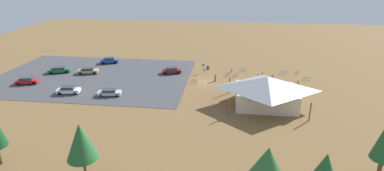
% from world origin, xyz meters
% --- Properties ---
extents(ground, '(160.00, 160.00, 0.00)m').
position_xyz_m(ground, '(0.00, 0.00, 0.00)').
color(ground, brown).
rests_on(ground, ground).
extents(parking_lot_asphalt, '(42.73, 29.17, 0.05)m').
position_xyz_m(parking_lot_asphalt, '(25.02, -0.61, 0.03)').
color(parking_lot_asphalt, '#424247').
rests_on(parking_lot_asphalt, ground).
extents(bike_pavilion, '(12.93, 10.35, 5.32)m').
position_xyz_m(bike_pavilion, '(-11.38, 10.45, 3.01)').
color(bike_pavilion, beige).
rests_on(bike_pavilion, ground).
extents(trash_bin, '(0.60, 0.60, 0.90)m').
position_xyz_m(trash_bin, '(0.05, -8.83, 0.45)').
color(trash_bin, brown).
rests_on(trash_bin, ground).
extents(lot_sign, '(0.56, 0.08, 2.20)m').
position_xyz_m(lot_sign, '(0.90, -5.83, 1.41)').
color(lot_sign, '#99999E').
rests_on(lot_sign, ground).
extents(pine_center, '(3.84, 3.84, 6.09)m').
position_xyz_m(pine_center, '(-8.96, 33.62, 4.29)').
color(pine_center, brown).
rests_on(pine_center, ground).
extents(pine_west, '(3.39, 3.39, 7.08)m').
position_xyz_m(pine_west, '(10.62, 33.17, 4.98)').
color(pine_west, brown).
rests_on(pine_west, ground).
extents(bicycle_teal_yard_front, '(0.73, 1.62, 0.87)m').
position_xyz_m(bicycle_teal_yard_front, '(-14.41, -4.06, 0.37)').
color(bicycle_teal_yard_front, black).
rests_on(bicycle_teal_yard_front, ground).
extents(bicycle_silver_near_sign, '(1.07, 1.42, 0.77)m').
position_xyz_m(bicycle_silver_near_sign, '(-6.25, -3.81, 0.36)').
color(bicycle_silver_near_sign, black).
rests_on(bicycle_silver_near_sign, ground).
extents(bicycle_red_edge_north, '(0.48, 1.78, 0.84)m').
position_xyz_m(bicycle_red_edge_north, '(-5.56, -7.25, 0.38)').
color(bicycle_red_edge_north, black).
rests_on(bicycle_red_edge_north, ground).
extents(bicycle_black_back_row, '(1.08, 1.36, 0.78)m').
position_xyz_m(bicycle_black_back_row, '(-4.62, -4.51, 0.37)').
color(bicycle_black_back_row, black).
rests_on(bicycle_black_back_row, ground).
extents(bicycle_white_mid_cluster, '(1.05, 1.48, 0.89)m').
position_xyz_m(bicycle_white_mid_cluster, '(-20.42, -7.98, 0.39)').
color(bicycle_white_mid_cluster, black).
rests_on(bicycle_white_mid_cluster, ground).
extents(bicycle_purple_by_bin, '(1.75, 0.61, 0.86)m').
position_xyz_m(bicycle_purple_by_bin, '(-17.19, -7.11, 0.39)').
color(bicycle_purple_by_bin, black).
rests_on(bicycle_purple_by_bin, ground).
extents(bicycle_blue_yard_left, '(1.76, 0.63, 0.92)m').
position_xyz_m(bicycle_blue_yard_left, '(-8.13, -8.27, 0.40)').
color(bicycle_blue_yard_left, black).
rests_on(bicycle_blue_yard_left, ground).
extents(bicycle_green_near_porch, '(1.47, 0.92, 0.86)m').
position_xyz_m(bicycle_green_near_porch, '(2.21, 0.88, 0.39)').
color(bicycle_green_near_porch, black).
rests_on(bicycle_green_near_porch, ground).
extents(bicycle_orange_lone_east, '(0.48, 1.77, 0.82)m').
position_xyz_m(bicycle_orange_lone_east, '(-12.41, -5.84, 0.38)').
color(bicycle_orange_lone_east, black).
rests_on(bicycle_orange_lone_east, ground).
extents(bicycle_yellow_edge_south, '(0.48, 1.71, 0.78)m').
position_xyz_m(bicycle_yellow_edge_south, '(-11.39, -4.51, 0.36)').
color(bicycle_yellow_edge_south, black).
rests_on(bicycle_yellow_edge_south, ground).
extents(bicycle_teal_front_row, '(1.65, 0.48, 0.84)m').
position_xyz_m(bicycle_teal_front_row, '(-21.47, -3.70, 0.37)').
color(bicycle_teal_front_row, black).
rests_on(bicycle_teal_front_row, ground).
extents(car_blue_end_stall, '(4.73, 3.11, 1.50)m').
position_xyz_m(car_blue_end_stall, '(25.34, -10.64, 0.79)').
color(car_blue_end_stall, '#1E42B2').
rests_on(car_blue_end_stall, parking_lot_asphalt).
extents(car_white_front_row, '(4.43, 2.41, 1.45)m').
position_xyz_m(car_white_front_row, '(25.41, 9.55, 0.76)').
color(car_white_front_row, white).
rests_on(car_white_front_row, parking_lot_asphalt).
extents(car_silver_near_entry, '(4.51, 2.42, 1.26)m').
position_xyz_m(car_silver_near_entry, '(17.24, 9.56, 0.68)').
color(car_silver_near_entry, '#BCBCC1').
rests_on(car_silver_near_entry, parking_lot_asphalt).
extents(car_green_mid_lot, '(5.12, 3.35, 1.38)m').
position_xyz_m(car_green_mid_lot, '(33.90, -1.91, 0.74)').
color(car_green_mid_lot, '#1E6B3D').
rests_on(car_green_mid_lot, parking_lot_asphalt).
extents(car_red_far_end, '(4.67, 2.84, 1.42)m').
position_xyz_m(car_red_far_end, '(36.63, 5.69, 0.75)').
color(car_red_far_end, red).
rests_on(car_red_far_end, parking_lot_asphalt).
extents(car_tan_inner_stall, '(4.79, 2.68, 1.36)m').
position_xyz_m(car_tan_inner_stall, '(27.01, -2.18, 0.73)').
color(car_tan_inner_stall, tan).
rests_on(car_tan_inner_stall, parking_lot_asphalt).
extents(car_maroon_aisle_side, '(4.66, 2.91, 1.43)m').
position_xyz_m(car_maroon_aisle_side, '(8.10, -4.70, 0.76)').
color(car_maroon_aisle_side, maroon).
rests_on(car_maroon_aisle_side, parking_lot_asphalt).
extents(visitor_at_bikes, '(0.36, 0.36, 1.71)m').
position_xyz_m(visitor_at_bikes, '(-2.10, -0.75, 0.89)').
color(visitor_at_bikes, '#2D3347').
rests_on(visitor_at_bikes, ground).
extents(visitor_crossing_yard, '(0.36, 0.39, 1.74)m').
position_xyz_m(visitor_crossing_yard, '(-10.93, -2.33, 0.91)').
color(visitor_crossing_yard, '#2D3347').
rests_on(visitor_crossing_yard, ground).
extents(visitor_by_pavilion, '(0.36, 0.36, 1.87)m').
position_xyz_m(visitor_by_pavilion, '(-10.14, 0.38, 0.99)').
color(visitor_by_pavilion, '#2D3347').
rests_on(visitor_by_pavilion, ground).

